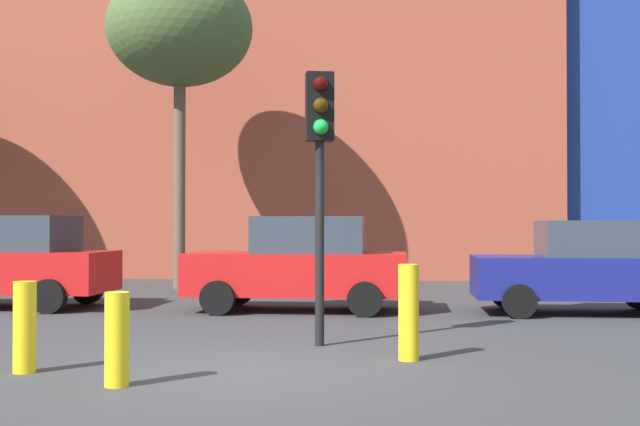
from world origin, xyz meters
TOP-DOWN VIEW (x-y plane):
  - ground_plane at (0.00, 0.00)m, footprint 200.00×200.00m
  - building_backdrop at (-3.27, 19.38)m, footprint 35.29×10.28m
  - parked_car_1 at (-5.76, 6.04)m, footprint 4.05×1.99m
  - parked_car_2 at (-0.11, 6.04)m, footprint 4.00×1.97m
  - parked_car_3 at (5.01, 6.04)m, footprint 3.83×1.88m
  - traffic_light_island at (0.67, 1.85)m, footprint 0.40×0.39m
  - bare_tree_0 at (-3.72, 10.77)m, footprint 3.62×3.62m
  - bollard_yellow_0 at (-2.30, -0.31)m, footprint 0.24×0.24m
  - bollard_yellow_1 at (1.81, 0.86)m, footprint 0.24×0.24m
  - bollard_yellow_2 at (-1.06, -0.92)m, footprint 0.24×0.24m

SIDE VIEW (x-z plane):
  - ground_plane at x=0.00m, z-range 0.00..0.00m
  - bollard_yellow_2 at x=-1.06m, z-range 0.00..0.92m
  - bollard_yellow_0 at x=-2.30m, z-range 0.00..0.98m
  - bollard_yellow_1 at x=1.81m, z-range 0.00..1.12m
  - parked_car_3 at x=5.01m, z-range 0.00..1.65m
  - parked_car_2 at x=-0.11m, z-range 0.00..1.73m
  - parked_car_1 at x=-5.76m, z-range 0.00..1.75m
  - traffic_light_island at x=0.67m, z-range 0.85..4.43m
  - building_backdrop at x=-3.27m, z-range -0.90..10.87m
  - bare_tree_0 at x=-3.72m, z-range 2.48..10.42m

